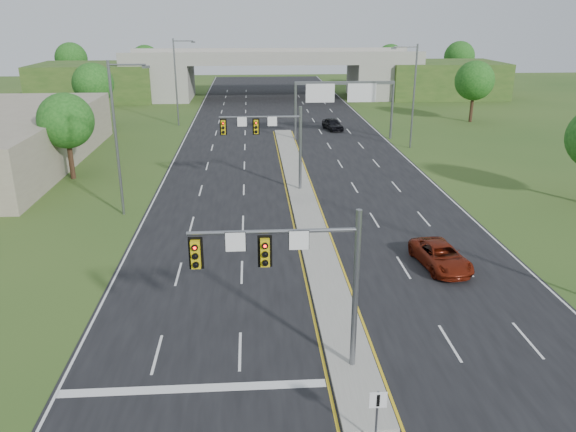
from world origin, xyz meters
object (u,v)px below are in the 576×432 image
(car_far_c, at_px, (333,124))
(overpass, at_px, (273,77))
(signal_mast_near, at_px, (299,267))
(car_far_a, at_px, (441,256))
(signal_mast_far, at_px, (273,135))
(keep_right_sign, at_px, (377,409))
(sign_gantry, at_px, (343,94))

(car_far_c, bearing_deg, overpass, 89.60)
(signal_mast_near, distance_m, car_far_a, 13.77)
(signal_mast_far, bearing_deg, overpass, 87.65)
(signal_mast_far, height_order, car_far_c, signal_mast_far)
(keep_right_sign, bearing_deg, overpass, 90.00)
(car_far_c, bearing_deg, signal_mast_far, -121.27)
(keep_right_sign, distance_m, car_far_a, 15.57)
(signal_mast_near, xyz_separation_m, car_far_c, (8.64, 50.62, -3.98))
(signal_mast_far, height_order, car_far_a, signal_mast_far)
(signal_mast_far, bearing_deg, car_far_a, -59.54)
(overpass, distance_m, car_far_a, 70.95)
(car_far_a, distance_m, car_far_c, 41.11)
(signal_mast_near, distance_m, car_far_c, 51.51)
(signal_mast_near, xyz_separation_m, car_far_a, (9.11, 9.51, -4.02))
(car_far_a, bearing_deg, signal_mast_far, 113.25)
(signal_mast_near, height_order, overpass, overpass)
(signal_mast_near, relative_size, car_far_a, 1.42)
(sign_gantry, relative_size, car_far_a, 2.35)
(keep_right_sign, distance_m, car_far_c, 55.45)
(car_far_c, bearing_deg, sign_gantry, -99.54)
(signal_mast_far, xyz_separation_m, sign_gantry, (8.95, 19.99, 0.51))
(car_far_a, bearing_deg, overpass, 88.33)
(car_far_a, height_order, car_far_c, car_far_c)
(signal_mast_far, relative_size, car_far_a, 1.42)
(keep_right_sign, bearing_deg, signal_mast_far, 94.39)
(signal_mast_near, distance_m, keep_right_sign, 5.94)
(keep_right_sign, relative_size, overpass, 0.03)
(overpass, xyz_separation_m, car_far_a, (6.84, -70.56, -2.85))
(keep_right_sign, relative_size, car_far_c, 0.52)
(signal_mast_near, bearing_deg, sign_gantry, 78.75)
(signal_mast_near, xyz_separation_m, sign_gantry, (8.95, 44.99, 0.51))
(signal_mast_near, distance_m, signal_mast_far, 25.00)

